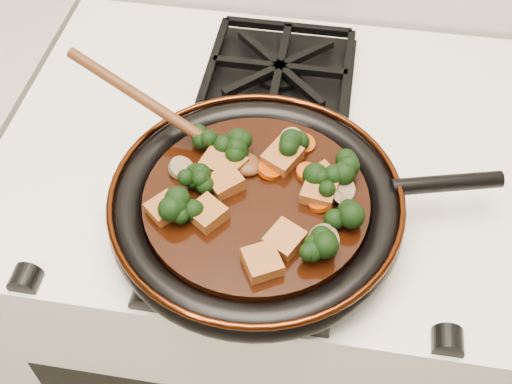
# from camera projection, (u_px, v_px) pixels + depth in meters

# --- Properties ---
(stove) EXTENTS (0.76, 0.60, 0.90)m
(stove) POSITION_uv_depth(u_px,v_px,m) (263.00, 299.00, 1.27)
(stove) COLOR white
(stove) RESTS_ON ground
(burner_grate_front) EXTENTS (0.23, 0.23, 0.03)m
(burner_grate_front) POSITION_uv_depth(u_px,v_px,m) (249.00, 211.00, 0.83)
(burner_grate_front) COLOR black
(burner_grate_front) RESTS_ON stove
(burner_grate_back) EXTENTS (0.23, 0.23, 0.03)m
(burner_grate_back) POSITION_uv_depth(u_px,v_px,m) (279.00, 72.00, 1.00)
(burner_grate_back) COLOR black
(burner_grate_back) RESTS_ON stove
(skillet) EXTENTS (0.48, 0.37, 0.05)m
(skillet) POSITION_uv_depth(u_px,v_px,m) (258.00, 205.00, 0.80)
(skillet) COLOR black
(skillet) RESTS_ON burner_grate_front
(braising_sauce) EXTENTS (0.28, 0.28, 0.02)m
(braising_sauce) POSITION_uv_depth(u_px,v_px,m) (256.00, 203.00, 0.79)
(braising_sauce) COLOR black
(braising_sauce) RESTS_ON skillet
(tofu_cube_0) EXTENTS (0.05, 0.06, 0.03)m
(tofu_cube_0) POSITION_uv_depth(u_px,v_px,m) (282.00, 158.00, 0.81)
(tofu_cube_0) COLOR brown
(tofu_cube_0) RESTS_ON braising_sauce
(tofu_cube_1) EXTENTS (0.05, 0.05, 0.02)m
(tofu_cube_1) POSITION_uv_depth(u_px,v_px,m) (262.00, 263.00, 0.71)
(tofu_cube_1) COLOR brown
(tofu_cube_1) RESTS_ON braising_sauce
(tofu_cube_2) EXTENTS (0.05, 0.05, 0.02)m
(tofu_cube_2) POSITION_uv_depth(u_px,v_px,m) (228.00, 164.00, 0.81)
(tofu_cube_2) COLOR brown
(tofu_cube_2) RESTS_ON braising_sauce
(tofu_cube_3) EXTENTS (0.05, 0.05, 0.02)m
(tofu_cube_3) POSITION_uv_depth(u_px,v_px,m) (323.00, 180.00, 0.79)
(tofu_cube_3) COLOR brown
(tofu_cube_3) RESTS_ON braising_sauce
(tofu_cube_4) EXTENTS (0.05, 0.05, 0.02)m
(tofu_cube_4) POSITION_uv_depth(u_px,v_px,m) (207.00, 214.00, 0.76)
(tofu_cube_4) COLOR brown
(tofu_cube_4) RESTS_ON braising_sauce
(tofu_cube_5) EXTENTS (0.05, 0.05, 0.03)m
(tofu_cube_5) POSITION_uv_depth(u_px,v_px,m) (218.00, 165.00, 0.81)
(tofu_cube_5) COLOR brown
(tofu_cube_5) RESTS_ON braising_sauce
(tofu_cube_6) EXTENTS (0.05, 0.05, 0.02)m
(tofu_cube_6) POSITION_uv_depth(u_px,v_px,m) (285.00, 240.00, 0.73)
(tofu_cube_6) COLOR brown
(tofu_cube_6) RESTS_ON braising_sauce
(tofu_cube_7) EXTENTS (0.05, 0.05, 0.02)m
(tofu_cube_7) POSITION_uv_depth(u_px,v_px,m) (164.00, 209.00, 0.76)
(tofu_cube_7) COLOR brown
(tofu_cube_7) RESTS_ON braising_sauce
(tofu_cube_8) EXTENTS (0.05, 0.05, 0.03)m
(tofu_cube_8) POSITION_uv_depth(u_px,v_px,m) (320.00, 191.00, 0.78)
(tofu_cube_8) COLOR brown
(tofu_cube_8) RESTS_ON braising_sauce
(tofu_cube_9) EXTENTS (0.05, 0.05, 0.03)m
(tofu_cube_9) POSITION_uv_depth(u_px,v_px,m) (226.00, 183.00, 0.79)
(tofu_cube_9) COLOR brown
(tofu_cube_9) RESTS_ON braising_sauce
(broccoli_floret_0) EXTENTS (0.08, 0.07, 0.06)m
(broccoli_floret_0) POSITION_uv_depth(u_px,v_px,m) (317.00, 247.00, 0.72)
(broccoli_floret_0) COLOR black
(broccoli_floret_0) RESTS_ON braising_sauce
(broccoli_floret_1) EXTENTS (0.08, 0.08, 0.06)m
(broccoli_floret_1) POSITION_uv_depth(u_px,v_px,m) (232.00, 149.00, 0.82)
(broccoli_floret_1) COLOR black
(broccoli_floret_1) RESTS_ON braising_sauce
(broccoli_floret_2) EXTENTS (0.09, 0.08, 0.07)m
(broccoli_floret_2) POSITION_uv_depth(u_px,v_px,m) (292.00, 149.00, 0.82)
(broccoli_floret_2) COLOR black
(broccoli_floret_2) RESTS_ON braising_sauce
(broccoli_floret_3) EXTENTS (0.09, 0.09, 0.06)m
(broccoli_floret_3) POSITION_uv_depth(u_px,v_px,m) (344.00, 213.00, 0.76)
(broccoli_floret_3) COLOR black
(broccoli_floret_3) RESTS_ON braising_sauce
(broccoli_floret_4) EXTENTS (0.07, 0.07, 0.07)m
(broccoli_floret_4) POSITION_uv_depth(u_px,v_px,m) (197.00, 180.00, 0.78)
(broccoli_floret_4) COLOR black
(broccoli_floret_4) RESTS_ON braising_sauce
(broccoli_floret_5) EXTENTS (0.07, 0.06, 0.06)m
(broccoli_floret_5) POSITION_uv_depth(u_px,v_px,m) (347.00, 169.00, 0.80)
(broccoli_floret_5) COLOR black
(broccoli_floret_5) RESTS_ON braising_sauce
(broccoli_floret_6) EXTENTS (0.09, 0.08, 0.07)m
(broccoli_floret_6) POSITION_uv_depth(u_px,v_px,m) (183.00, 209.00, 0.76)
(broccoli_floret_6) COLOR black
(broccoli_floret_6) RESTS_ON braising_sauce
(broccoli_floret_7) EXTENTS (0.08, 0.08, 0.06)m
(broccoli_floret_7) POSITION_uv_depth(u_px,v_px,m) (208.00, 139.00, 0.83)
(broccoli_floret_7) COLOR black
(broccoli_floret_7) RESTS_ON braising_sauce
(broccoli_floret_8) EXTENTS (0.07, 0.08, 0.07)m
(broccoli_floret_8) POSITION_uv_depth(u_px,v_px,m) (325.00, 186.00, 0.78)
(broccoli_floret_8) COLOR black
(broccoli_floret_8) RESTS_ON braising_sauce
(carrot_coin_0) EXTENTS (0.03, 0.03, 0.01)m
(carrot_coin_0) POSITION_uv_depth(u_px,v_px,m) (307.00, 172.00, 0.80)
(carrot_coin_0) COLOR #A33204
(carrot_coin_0) RESTS_ON braising_sauce
(carrot_coin_1) EXTENTS (0.03, 0.03, 0.01)m
(carrot_coin_1) POSITION_uv_depth(u_px,v_px,m) (320.00, 203.00, 0.77)
(carrot_coin_1) COLOR #A33204
(carrot_coin_1) RESTS_ON braising_sauce
(carrot_coin_2) EXTENTS (0.03, 0.03, 0.02)m
(carrot_coin_2) POSITION_uv_depth(u_px,v_px,m) (270.00, 170.00, 0.81)
(carrot_coin_2) COLOR #A33204
(carrot_coin_2) RESTS_ON braising_sauce
(carrot_coin_3) EXTENTS (0.03, 0.03, 0.02)m
(carrot_coin_3) POSITION_uv_depth(u_px,v_px,m) (303.00, 144.00, 0.83)
(carrot_coin_3) COLOR #A33204
(carrot_coin_3) RESTS_ON braising_sauce
(mushroom_slice_0) EXTENTS (0.05, 0.05, 0.02)m
(mushroom_slice_0) POSITION_uv_depth(u_px,v_px,m) (340.00, 189.00, 0.78)
(mushroom_slice_0) COLOR brown
(mushroom_slice_0) RESTS_ON braising_sauce
(mushroom_slice_1) EXTENTS (0.04, 0.04, 0.02)m
(mushroom_slice_1) POSITION_uv_depth(u_px,v_px,m) (181.00, 168.00, 0.80)
(mushroom_slice_1) COLOR brown
(mushroom_slice_1) RESTS_ON braising_sauce
(mushroom_slice_2) EXTENTS (0.05, 0.05, 0.03)m
(mushroom_slice_2) POSITION_uv_depth(u_px,v_px,m) (324.00, 240.00, 0.74)
(mushroom_slice_2) COLOR brown
(mushroom_slice_2) RESTS_ON braising_sauce
(mushroom_slice_3) EXTENTS (0.04, 0.04, 0.03)m
(mushroom_slice_3) POSITION_uv_depth(u_px,v_px,m) (341.00, 197.00, 0.77)
(mushroom_slice_3) COLOR brown
(mushroom_slice_3) RESTS_ON braising_sauce
(mushroom_slice_4) EXTENTS (0.04, 0.04, 0.03)m
(mushroom_slice_4) POSITION_uv_depth(u_px,v_px,m) (292.00, 140.00, 0.84)
(mushroom_slice_4) COLOR brown
(mushroom_slice_4) RESTS_ON braising_sauce
(wooden_spoon) EXTENTS (0.16, 0.08, 0.27)m
(wooden_spoon) POSITION_uv_depth(u_px,v_px,m) (189.00, 129.00, 0.82)
(wooden_spoon) COLOR #4D2610
(wooden_spoon) RESTS_ON braising_sauce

